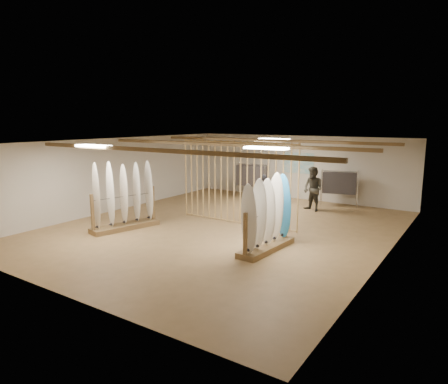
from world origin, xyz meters
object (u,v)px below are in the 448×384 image
Objects in this scene: shopper_b at (313,186)px; clothing_rack_a at (252,176)px; rack_right at (267,225)px; shopper_a at (263,192)px; rack_left at (124,207)px; clothing_rack_b at (340,183)px.

clothing_rack_a is at bearing -172.12° from shopper_b.
rack_right is 4.07m from shopper_a.
rack_right is at bearing 21.59° from rack_left.
rack_right reaches higher than shopper_b.
shopper_b is at bearing -128.81° from clothing_rack_b.
rack_left is 1.54× the size of clothing_rack_b.
rack_right reaches higher than clothing_rack_b.
rack_right is at bearing -60.06° from shopper_b.
rack_right is 5.26m from shopper_b.
shopper_a is (-1.89, -2.97, -0.12)m from clothing_rack_b.
shopper_a is at bearing 123.33° from rack_right.
rack_right is 7.16m from clothing_rack_a.
clothing_rack_b is (3.77, 0.50, -0.07)m from clothing_rack_a.
clothing_rack_b is (-0.11, 6.51, 0.28)m from rack_right.
clothing_rack_a is at bearing 173.86° from clothing_rack_b.
shopper_b is at bearing -129.12° from shopper_a.
rack_left reaches higher than rack_right.
shopper_b is at bearing -16.14° from clothing_rack_a.
rack_left reaches higher than shopper_b.
shopper_a reaches higher than clothing_rack_a.
clothing_rack_b is 1.44m from shopper_b.
clothing_rack_b is at bearing 5.66° from clothing_rack_a.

